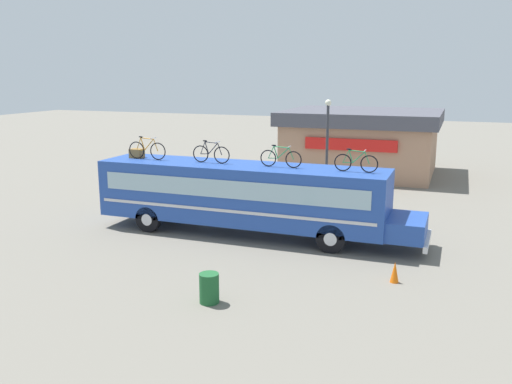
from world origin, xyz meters
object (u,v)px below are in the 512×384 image
(bus, at_px, (245,194))
(luggage_bag_1, at_px, (137,153))
(rooftop_bicycle_2, at_px, (211,154))
(street_lamp, at_px, (327,143))
(rooftop_bicycle_1, at_px, (147,150))
(trash_bin, at_px, (209,288))
(rooftop_bicycle_3, at_px, (281,158))
(traffic_cone, at_px, (395,272))
(rooftop_bicycle_4, at_px, (356,162))

(bus, relative_size, luggage_bag_1, 25.14)
(rooftop_bicycle_2, xyz_separation_m, street_lamp, (3.30, 6.68, -0.19))
(rooftop_bicycle_1, bearing_deg, trash_bin, -47.91)
(bus, height_order, rooftop_bicycle_1, rooftop_bicycle_1)
(rooftop_bicycle_3, bearing_deg, traffic_cone, -33.90)
(luggage_bag_1, relative_size, rooftop_bicycle_1, 0.30)
(rooftop_bicycle_1, distance_m, rooftop_bicycle_3, 5.98)
(traffic_cone, bearing_deg, rooftop_bicycle_1, 163.58)
(bus, distance_m, rooftop_bicycle_2, 2.20)
(rooftop_bicycle_1, relative_size, rooftop_bicycle_3, 1.05)
(street_lamp, bearing_deg, luggage_bag_1, -136.63)
(bus, bearing_deg, street_lamp, 75.02)
(rooftop_bicycle_3, distance_m, trash_bin, 7.35)
(luggage_bag_1, bearing_deg, bus, -1.36)
(bus, height_order, rooftop_bicycle_2, rooftop_bicycle_2)
(rooftop_bicycle_3, height_order, rooftop_bicycle_4, rooftop_bicycle_3)
(rooftop_bicycle_4, bearing_deg, rooftop_bicycle_2, 179.81)
(trash_bin, xyz_separation_m, traffic_cone, (4.84, 3.49, -0.10))
(rooftop_bicycle_3, distance_m, street_lamp, 6.68)
(bus, bearing_deg, rooftop_bicycle_3, -0.17)
(bus, bearing_deg, trash_bin, -77.05)
(traffic_cone, distance_m, street_lamp, 11.33)
(bus, distance_m, street_lamp, 7.05)
(luggage_bag_1, xyz_separation_m, rooftop_bicycle_1, (0.66, -0.22, 0.21))
(rooftop_bicycle_1, bearing_deg, luggage_bag_1, 161.74)
(rooftop_bicycle_1, height_order, trash_bin, rooftop_bicycle_1)
(rooftop_bicycle_1, bearing_deg, rooftop_bicycle_4, 0.43)
(rooftop_bicycle_2, bearing_deg, rooftop_bicycle_1, -178.34)
(street_lamp, bearing_deg, rooftop_bicycle_4, -68.29)
(trash_bin, bearing_deg, bus, 102.95)
(rooftop_bicycle_2, distance_m, traffic_cone, 9.06)
(luggage_bag_1, distance_m, street_lamp, 9.53)
(luggage_bag_1, xyz_separation_m, rooftop_bicycle_3, (6.64, -0.13, 0.17))
(traffic_cone, xyz_separation_m, street_lamp, (-4.62, 9.97, 2.75))
(trash_bin, bearing_deg, luggage_bag_1, 134.13)
(rooftop_bicycle_4, xyz_separation_m, trash_bin, (-2.89, -6.76, -2.82))
(luggage_bag_1, height_order, traffic_cone, luggage_bag_1)
(bus, xyz_separation_m, luggage_bag_1, (-5.14, 0.12, 1.41))
(rooftop_bicycle_1, xyz_separation_m, rooftop_bicycle_4, (8.94, 0.07, -0.04))
(rooftop_bicycle_1, xyz_separation_m, rooftop_bicycle_3, (5.98, 0.09, -0.04))
(rooftop_bicycle_2, relative_size, trash_bin, 1.87)
(rooftop_bicycle_1, xyz_separation_m, street_lamp, (6.27, 6.76, -0.21))
(bus, distance_m, rooftop_bicycle_4, 4.72)
(rooftop_bicycle_2, height_order, trash_bin, rooftop_bicycle_2)
(luggage_bag_1, bearing_deg, rooftop_bicycle_4, -0.90)
(rooftop_bicycle_1, xyz_separation_m, traffic_cone, (10.89, -3.21, -2.95))
(bus, relative_size, street_lamp, 2.57)
(bus, bearing_deg, luggage_bag_1, 178.64)
(bus, height_order, rooftop_bicycle_3, rooftop_bicycle_3)
(luggage_bag_1, xyz_separation_m, traffic_cone, (11.55, -3.43, -2.74))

